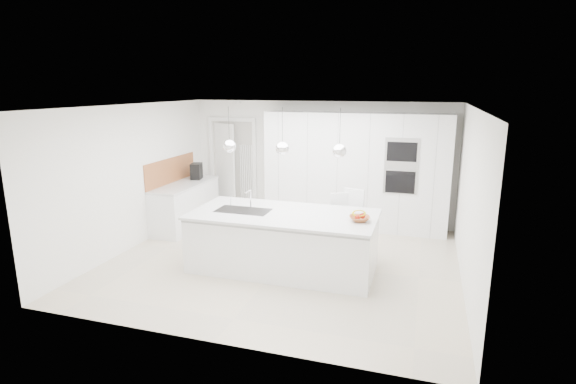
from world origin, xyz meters
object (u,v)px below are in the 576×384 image
(bar_stool_left, at_px, (338,226))
(bar_stool_right, at_px, (352,224))
(island_base, at_px, (283,243))
(espresso_machine, at_px, (196,171))
(fruit_bowl, at_px, (360,219))

(bar_stool_left, height_order, bar_stool_right, bar_stool_right)
(island_base, relative_size, espresso_machine, 8.48)
(fruit_bowl, relative_size, bar_stool_right, 0.26)
(fruit_bowl, height_order, bar_stool_left, bar_stool_left)
(espresso_machine, distance_m, bar_stool_left, 3.47)
(fruit_bowl, height_order, espresso_machine, espresso_machine)
(espresso_machine, bearing_deg, bar_stool_right, -32.48)
(espresso_machine, distance_m, bar_stool_right, 3.67)
(bar_stool_right, bearing_deg, bar_stool_left, -160.44)
(bar_stool_left, bearing_deg, espresso_machine, 136.07)
(island_base, distance_m, fruit_bowl, 1.28)
(bar_stool_right, bearing_deg, fruit_bowl, -62.59)
(island_base, bearing_deg, bar_stool_left, 49.39)
(bar_stool_left, bearing_deg, fruit_bowl, -84.67)
(espresso_machine, relative_size, bar_stool_right, 0.29)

